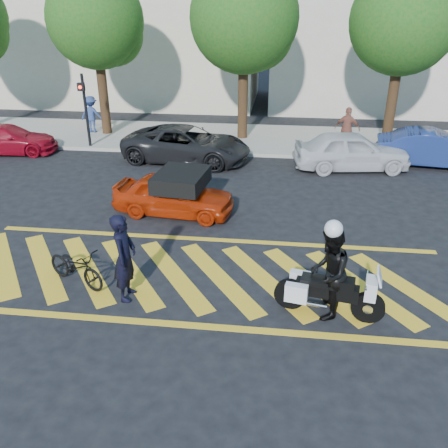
# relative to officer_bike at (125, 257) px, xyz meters

# --- Properties ---
(ground) EXTENTS (90.00, 90.00, 0.00)m
(ground) POSITION_rel_officer_bike_xyz_m (1.41, 1.05, -1.00)
(ground) COLOR black
(ground) RESTS_ON ground
(sidewalk) EXTENTS (60.00, 5.00, 0.15)m
(sidewalk) POSITION_rel_officer_bike_xyz_m (1.41, 13.05, -0.93)
(sidewalk) COLOR #9E998E
(sidewalk) RESTS_ON ground
(crosswalk) EXTENTS (12.33, 4.00, 0.01)m
(crosswalk) POSITION_rel_officer_bike_xyz_m (1.37, 1.05, -1.00)
(crosswalk) COLOR yellow
(crosswalk) RESTS_ON ground
(building_left) EXTENTS (16.00, 8.00, 10.00)m
(building_left) POSITION_rel_officer_bike_xyz_m (-6.59, 22.05, 4.00)
(building_left) COLOR beige
(building_left) RESTS_ON ground
(building_right) EXTENTS (16.00, 8.00, 11.00)m
(building_right) POSITION_rel_officer_bike_xyz_m (10.41, 22.05, 4.50)
(building_right) COLOR beige
(building_right) RESTS_ON ground
(tree_left) EXTENTS (4.20, 4.20, 7.26)m
(tree_left) POSITION_rel_officer_bike_xyz_m (-4.96, 13.11, 3.99)
(tree_left) COLOR black
(tree_left) RESTS_ON ground
(tree_center) EXTENTS (4.60, 4.60, 7.56)m
(tree_center) POSITION_rel_officer_bike_xyz_m (1.54, 13.11, 4.09)
(tree_center) COLOR black
(tree_center) RESTS_ON ground
(tree_right) EXTENTS (4.40, 4.40, 7.41)m
(tree_right) POSITION_rel_officer_bike_xyz_m (8.04, 13.11, 4.04)
(tree_right) COLOR black
(tree_right) RESTS_ON ground
(signal_pole) EXTENTS (0.28, 0.43, 3.20)m
(signal_pole) POSITION_rel_officer_bike_xyz_m (-5.09, 10.78, 0.92)
(signal_pole) COLOR black
(signal_pole) RESTS_ON ground
(officer_bike) EXTENTS (0.49, 0.73, 2.01)m
(officer_bike) POSITION_rel_officer_bike_xyz_m (0.00, 0.00, 0.00)
(officer_bike) COLOR black
(officer_bike) RESTS_ON ground
(bicycle) EXTENTS (1.81, 1.30, 0.90)m
(bicycle) POSITION_rel_officer_bike_xyz_m (-1.34, 0.39, -0.55)
(bicycle) COLOR black
(bicycle) RESTS_ON ground
(police_motorcycle) EXTENTS (2.27, 0.90, 1.01)m
(police_motorcycle) POSITION_rel_officer_bike_xyz_m (4.32, -0.12, -0.46)
(police_motorcycle) COLOR black
(police_motorcycle) RESTS_ON ground
(officer_moto) EXTENTS (0.93, 1.10, 2.01)m
(officer_moto) POSITION_rel_officer_bike_xyz_m (4.30, -0.12, 0.00)
(officer_moto) COLOR black
(officer_moto) RESTS_ON ground
(red_convertible) EXTENTS (3.81, 1.89, 1.25)m
(red_convertible) POSITION_rel_officer_bike_xyz_m (0.06, 4.55, -0.38)
(red_convertible) COLOR #B02708
(red_convertible) RESTS_ON ground
(parked_left) EXTENTS (4.26, 2.16, 1.19)m
(parked_left) POSITION_rel_officer_bike_xyz_m (-8.32, 9.88, -0.41)
(parked_left) COLOR maroon
(parked_left) RESTS_ON ground
(parked_mid_left) EXTENTS (5.36, 3.02, 1.41)m
(parked_mid_left) POSITION_rel_officer_bike_xyz_m (-0.54, 9.67, -0.30)
(parked_mid_left) COLOR black
(parked_mid_left) RESTS_ON ground
(parked_mid_right) EXTENTS (4.56, 2.34, 1.48)m
(parked_mid_right) POSITION_rel_officer_bike_xyz_m (5.91, 9.45, -0.26)
(parked_mid_right) COLOR silver
(parked_mid_right) RESTS_ON ground
(parked_right) EXTENTS (4.43, 2.03, 1.41)m
(parked_right) POSITION_rel_officer_bike_xyz_m (9.14, 10.25, -0.30)
(parked_right) COLOR navy
(parked_right) RESTS_ON ground
(pedestrian_left) EXTENTS (1.15, 0.72, 1.70)m
(pedestrian_left) POSITION_rel_officer_bike_xyz_m (-5.80, 13.11, -0.00)
(pedestrian_left) COLOR navy
(pedestrian_left) RESTS_ON sidewalk
(pedestrian_right) EXTENTS (1.14, 0.77, 1.79)m
(pedestrian_right) POSITION_rel_officer_bike_xyz_m (5.95, 11.60, 0.04)
(pedestrian_right) COLOR #9A5846
(pedestrian_right) RESTS_ON sidewalk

